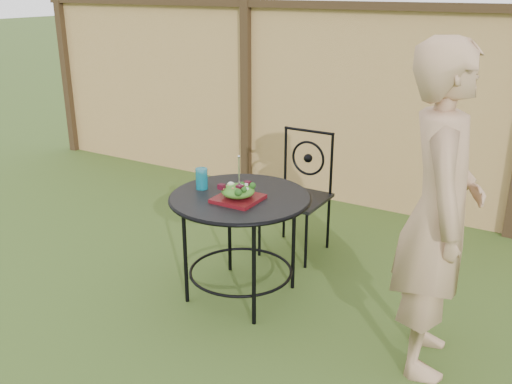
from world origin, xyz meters
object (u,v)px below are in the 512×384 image
at_px(patio_chair, 299,190).
at_px(salad_plate, 238,199).
at_px(diner, 439,213).
at_px(patio_table, 240,215).

bearing_deg(patio_chair, salad_plate, -87.98).
distance_m(patio_chair, salad_plate, 0.95).
height_order(diner, salad_plate, diner).
distance_m(patio_chair, diner, 1.60).
relative_size(patio_chair, diner, 0.53).
bearing_deg(patio_chair, diner, -35.70).
distance_m(patio_table, salad_plate, 0.17).
distance_m(patio_table, patio_chair, 0.84).
bearing_deg(salad_plate, patio_table, 114.34).
bearing_deg(patio_table, salad_plate, -65.66).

